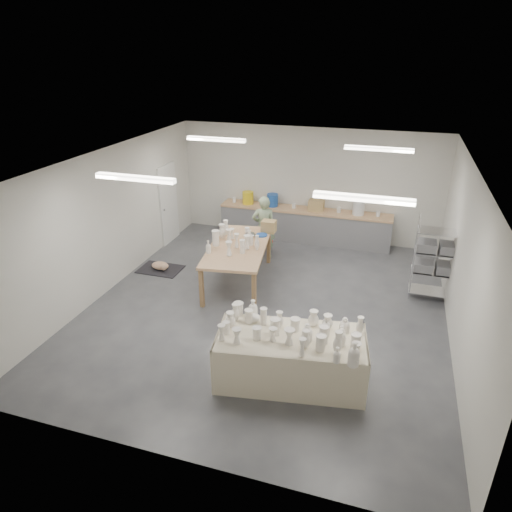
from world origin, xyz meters
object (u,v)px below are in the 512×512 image
(work_table, at_px, (239,244))
(red_stool, at_px, (266,242))
(potter, at_px, (264,227))
(drying_table, at_px, (291,356))

(work_table, distance_m, red_stool, 1.80)
(potter, bearing_deg, red_stool, -107.88)
(drying_table, xyz_separation_m, red_stool, (-1.73, 4.65, -0.15))
(drying_table, relative_size, potter, 1.54)
(red_stool, bearing_deg, work_table, -94.75)
(drying_table, bearing_deg, potter, 102.56)
(work_table, distance_m, potter, 1.43)
(work_table, xyz_separation_m, red_stool, (0.14, 1.68, -0.62))
(drying_table, relative_size, work_table, 0.95)
(drying_table, relative_size, red_stool, 5.98)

